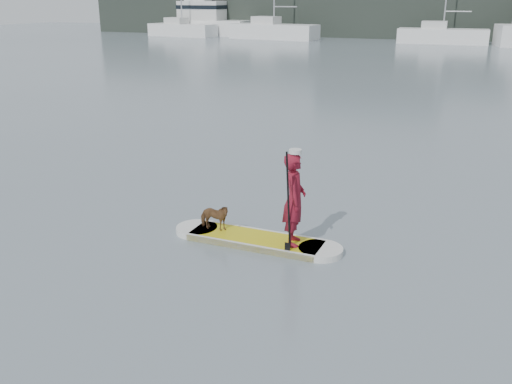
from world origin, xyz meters
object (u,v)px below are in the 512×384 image
at_px(paddler, 294,199).
at_px(dog, 214,217).
at_px(paddleboard, 256,240).
at_px(sailboat_a, 182,29).
at_px(motor_yacht_b, 206,19).
at_px(sailboat_d, 442,34).
at_px(sailboat_b, 273,30).

relative_size(paddler, dog, 2.71).
xyz_separation_m(paddleboard, paddler, (0.73, -0.02, 0.90)).
bearing_deg(paddleboard, dog, 180.00).
xyz_separation_m(sailboat_a, motor_yacht_b, (1.73, 2.67, 0.94)).
relative_size(sailboat_a, motor_yacht_b, 1.20).
height_order(paddleboard, sailboat_d, sailboat_d).
xyz_separation_m(sailboat_b, sailboat_d, (17.01, 0.28, -0.10)).
relative_size(sailboat_d, motor_yacht_b, 1.27).
distance_m(sailboat_a, sailboat_d, 28.11).
bearing_deg(motor_yacht_b, paddler, -59.15).
bearing_deg(sailboat_d, paddler, -90.65).
xyz_separation_m(dog, motor_yacht_b, (-26.24, 52.45, 1.37)).
distance_m(paddleboard, paddler, 1.16).
distance_m(sailboat_d, motor_yacht_b, 26.53).
bearing_deg(paddler, paddleboard, 73.51).
bearing_deg(sailboat_d, dog, -92.49).
bearing_deg(paddleboard, paddler, 0.00).
bearing_deg(sailboat_d, sailboat_b, 178.62).
xyz_separation_m(sailboat_a, sailboat_b, (11.10, -0.34, 0.17)).
bearing_deg(dog, sailboat_a, 27.26).
bearing_deg(paddler, sailboat_d, -13.50).
relative_size(paddleboard, motor_yacht_b, 0.34).
height_order(dog, sailboat_a, sailboat_a).
relative_size(dog, motor_yacht_b, 0.06).
distance_m(paddler, motor_yacht_b, 59.41).
distance_m(paddler, sailboat_b, 52.81).
distance_m(paddleboard, dog, 0.92).
height_order(paddleboard, paddler, paddler).
distance_m(dog, sailboat_b, 52.24).
relative_size(paddleboard, dog, 5.32).
bearing_deg(sailboat_a, paddleboard, -52.09).
relative_size(sailboat_a, sailboat_b, 0.82).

